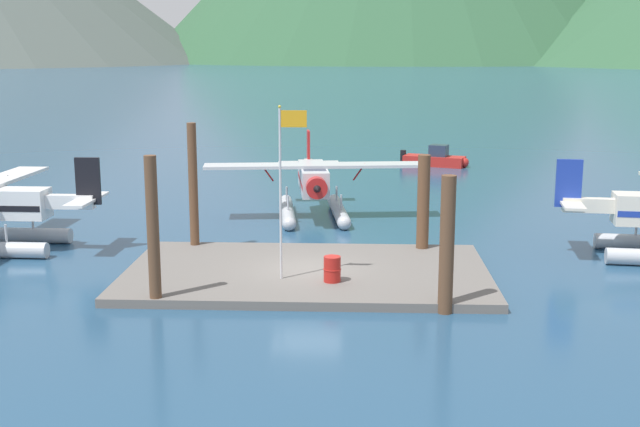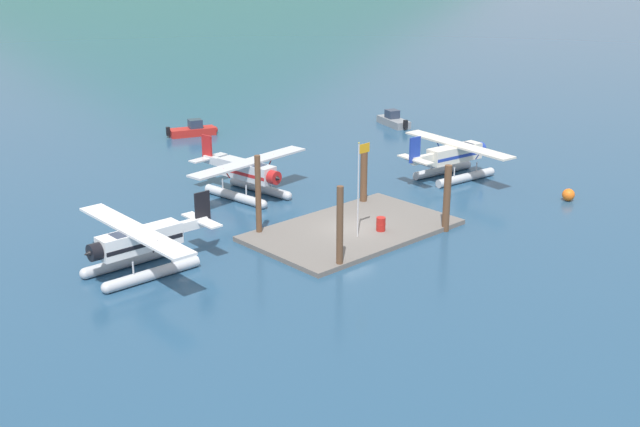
{
  "view_description": "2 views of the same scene",
  "coord_description": "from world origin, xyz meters",
  "px_view_note": "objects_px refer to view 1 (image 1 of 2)",
  "views": [
    {
      "loc": [
        1.73,
        -27.94,
        8.08
      ],
      "look_at": [
        0.35,
        2.72,
        1.78
      ],
      "focal_mm": 45.22,
      "sensor_mm": 36.0,
      "label": 1
    },
    {
      "loc": [
        -33.97,
        -33.83,
        17.99
      ],
      "look_at": [
        -2.31,
        0.51,
        1.68
      ],
      "focal_mm": 45.35,
      "sensor_mm": 36.0,
      "label": 2
    }
  ],
  "objects_px": {
    "fuel_drum": "(332,269)",
    "seaplane_silver_bow_centre": "(313,186)",
    "flagpole": "(284,172)",
    "boat_red_open_north": "(436,159)"
  },
  "relations": [
    {
      "from": "fuel_drum",
      "to": "seaplane_silver_bow_centre",
      "type": "xyz_separation_m",
      "value": [
        -1.28,
        11.91,
        0.84
      ]
    },
    {
      "from": "flagpole",
      "to": "fuel_drum",
      "type": "bearing_deg",
      "value": -10.29
    },
    {
      "from": "fuel_drum",
      "to": "boat_red_open_north",
      "type": "height_order",
      "value": "boat_red_open_north"
    },
    {
      "from": "seaplane_silver_bow_centre",
      "to": "boat_red_open_north",
      "type": "relative_size",
      "value": 2.24
    },
    {
      "from": "seaplane_silver_bow_centre",
      "to": "boat_red_open_north",
      "type": "bearing_deg",
      "value": 66.96
    },
    {
      "from": "seaplane_silver_bow_centre",
      "to": "flagpole",
      "type": "bearing_deg",
      "value": -91.75
    },
    {
      "from": "flagpole",
      "to": "fuel_drum",
      "type": "relative_size",
      "value": 6.76
    },
    {
      "from": "boat_red_open_north",
      "to": "flagpole",
      "type": "bearing_deg",
      "value": -105.15
    },
    {
      "from": "flagpole",
      "to": "seaplane_silver_bow_centre",
      "type": "bearing_deg",
      "value": 88.25
    },
    {
      "from": "flagpole",
      "to": "fuel_drum",
      "type": "distance_m",
      "value": 3.67
    }
  ]
}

